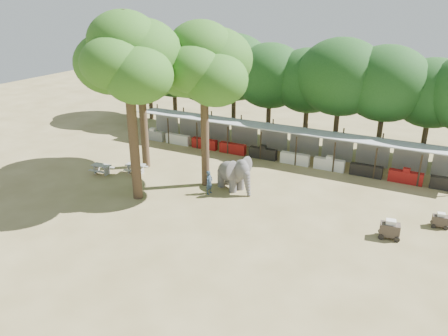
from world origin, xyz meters
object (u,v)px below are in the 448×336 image
at_px(picnic_table_near, 102,168).
at_px(picnic_table_far, 136,167).
at_px(yard_tree_center, 127,58).
at_px(yard_tree_left, 139,62).
at_px(cart_back, 440,220).
at_px(yard_tree_back, 203,64).
at_px(elephant, 234,173).
at_px(cart_front, 390,229).
at_px(handler, 209,182).

distance_m(picnic_table_near, picnic_table_far, 2.59).
distance_m(yard_tree_center, picnic_table_far, 9.69).
distance_m(yard_tree_left, cart_back, 22.84).
height_order(yard_tree_back, cart_back, yard_tree_back).
bearing_deg(elephant, cart_front, 11.80).
bearing_deg(yard_tree_left, yard_tree_back, -9.46).
height_order(yard_tree_left, elephant, yard_tree_left).
xyz_separation_m(yard_tree_center, cart_front, (16.00, 2.01, -8.65)).
distance_m(yard_tree_center, cart_back, 20.98).
distance_m(elephant, handler, 1.91).
bearing_deg(cart_front, yard_tree_left, 162.85).
bearing_deg(cart_back, handler, -179.93).
xyz_separation_m(yard_tree_left, cart_front, (19.00, -2.99, -7.64)).
height_order(handler, picnic_table_far, handler).
distance_m(elephant, cart_front, 10.87).
relative_size(yard_tree_left, picnic_table_far, 6.53).
height_order(yard_tree_center, cart_back, yard_tree_center).
bearing_deg(cart_front, handler, 169.00).
distance_m(picnic_table_near, cart_front, 20.95).
bearing_deg(yard_tree_center, yard_tree_back, 53.14).
distance_m(yard_tree_left, elephant, 10.92).
bearing_deg(yard_tree_center, picnic_table_far, 129.82).
height_order(yard_tree_left, yard_tree_back, yard_tree_back).
relative_size(yard_tree_back, picnic_table_near, 7.35).
relative_size(handler, cart_front, 1.32).
distance_m(handler, cart_front, 11.91).
bearing_deg(elephant, picnic_table_far, -152.24).
xyz_separation_m(handler, cart_back, (14.37, 2.09, -0.38)).
relative_size(yard_tree_left, yard_tree_center, 0.92).
bearing_deg(picnic_table_near, yard_tree_left, 53.92).
xyz_separation_m(yard_tree_left, picnic_table_far, (0.31, -1.77, -7.72)).
bearing_deg(cart_front, picnic_table_far, 168.06).
bearing_deg(yard_tree_left, handler, -18.72).
bearing_deg(cart_back, elephant, 174.80).
bearing_deg(yard_tree_center, picnic_table_near, 158.42).
distance_m(picnic_table_near, cart_back, 23.58).
distance_m(yard_tree_center, handler, 9.68).
relative_size(yard_tree_center, handler, 7.26).
xyz_separation_m(yard_tree_left, cart_back, (21.48, -0.31, -7.75)).
bearing_deg(yard_tree_back, elephant, -0.17).
relative_size(picnic_table_far, cart_front, 1.34).
relative_size(picnic_table_near, cart_back, 1.52).
height_order(picnic_table_near, cart_back, cart_back).
bearing_deg(cart_front, picnic_table_near, 171.94).
xyz_separation_m(handler, cart_front, (11.89, -0.58, -0.27)).
bearing_deg(cart_back, yard_tree_center, -173.99).
relative_size(yard_tree_center, cart_front, 9.54).
bearing_deg(picnic_table_near, handler, 0.52).
bearing_deg(cart_front, elephant, 161.26).
xyz_separation_m(yard_tree_left, handler, (7.11, -2.41, -7.37)).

